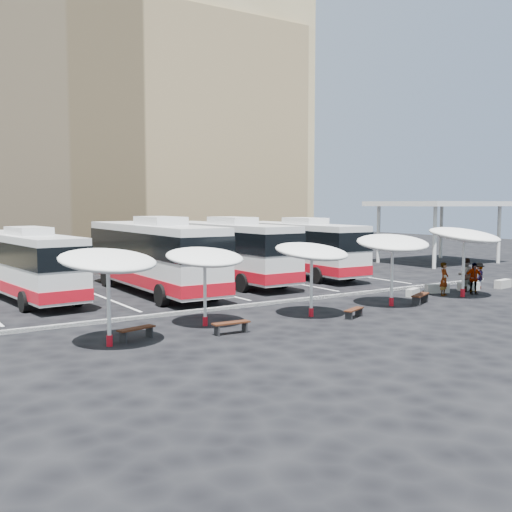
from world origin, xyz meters
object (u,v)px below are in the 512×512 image
sunshade_0 (108,261)px  passenger_3 (479,276)px  bus_2 (223,249)px  wood_bench_3 (420,296)px  bus_0 (23,262)px  conc_bench_2 (469,286)px  wood_bench_2 (354,311)px  sunshade_1 (205,257)px  sunshade_3 (393,243)px  bus_3 (296,246)px  conc_bench_1 (437,289)px  bus_1 (153,254)px  passenger_0 (444,279)px  wood_bench_1 (231,325)px  conc_bench_0 (413,292)px  conc_bench_3 (503,284)px  sunshade_2 (312,252)px  passenger_2 (473,278)px  wood_bench_0 (136,330)px  sunshade_4 (464,236)px

sunshade_0 → passenger_3: (23.06, 1.88, -2.24)m
bus_2 → wood_bench_3: 13.37m
bus_0 → passenger_3: size_ratio=7.89×
conc_bench_2 → wood_bench_2: bearing=-166.9°
conc_bench_2 → passenger_3: 1.14m
conc_bench_2 → sunshade_1: bearing=-178.3°
sunshade_3 → wood_bench_2: (-3.67, -1.32, -2.77)m
bus_3 → conc_bench_1: 11.19m
bus_2 → sunshade_1: (-7.49, -11.43, 0.68)m
bus_1 → passenger_0: bus_1 is taller
bus_3 → sunshade_3: 13.10m
bus_0 → bus_1: bearing=-19.8°
wood_bench_3 → passenger_3: 7.24m
bus_2 → wood_bench_1: size_ratio=8.63×
bus_2 → wood_bench_1: bearing=-120.3°
conc_bench_0 → conc_bench_2: (4.35, -0.27, 0.03)m
passenger_3 → wood_bench_1: bearing=-20.4°
sunshade_3 → wood_bench_3: sunshade_3 is taller
wood_bench_3 → passenger_3: size_ratio=1.08×
conc_bench_2 → conc_bench_3: (2.59, -0.45, 0.01)m
sunshade_2 → conc_bench_3: sunshade_2 is taller
sunshade_3 → wood_bench_2: sunshade_3 is taller
bus_2 → wood_bench_2: (-1.23, -13.54, -1.82)m
wood_bench_2 → passenger_3: (12.30, 2.70, 0.46)m
wood_bench_1 → wood_bench_3: wood_bench_3 is taller
passenger_2 → conc_bench_0: bearing=-168.2°
sunshade_2 → bus_3: bearing=55.6°
wood_bench_1 → passenger_3: bearing=7.8°
bus_2 → bus_3: 6.04m
wood_bench_1 → sunshade_2: bearing=13.1°
bus_1 → conc_bench_2: 18.23m
wood_bench_2 → conc_bench_3: 14.05m
wood_bench_1 → passenger_2: passenger_2 is taller
wood_bench_2 → conc_bench_3: conc_bench_3 is taller
passenger_2 → passenger_3: passenger_2 is taller
wood_bench_1 → bus_1: bearing=81.0°
wood_bench_1 → conc_bench_3: (20.06, 1.99, -0.11)m
conc_bench_2 → passenger_0: size_ratio=0.70×
bus_2 → wood_bench_0: bus_2 is taller
wood_bench_3 → conc_bench_2: bearing=15.9°
sunshade_4 → conc_bench_2: 4.06m
bus_2 → wood_bench_1: bus_2 is taller
conc_bench_2 → passenger_0: bearing=-169.4°
wood_bench_0 → conc_bench_2: size_ratio=1.21×
sunshade_0 → sunshade_3: size_ratio=0.87×
conc_bench_3 → bus_2: bearing=138.1°
bus_1 → conc_bench_3: bus_1 is taller
wood_bench_0 → bus_0: bearing=96.1°
bus_3 → passenger_2: 12.72m
conc_bench_1 → sunshade_0: bearing=-173.8°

